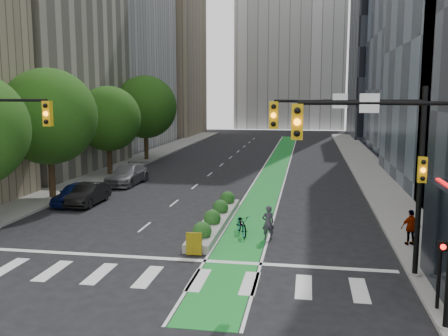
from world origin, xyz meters
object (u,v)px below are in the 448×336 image
(median_planter, at_px, (216,219))
(parked_car_left_near, at_px, (75,194))
(pedestrian_far, at_px, (411,227))
(parked_car_left_far, at_px, (127,175))
(cyclist, at_px, (268,223))
(parked_car_left_mid, at_px, (88,194))
(bicycle, at_px, (242,224))

(median_planter, bearing_deg, parked_car_left_near, 159.79)
(pedestrian_far, bearing_deg, median_planter, -31.66)
(median_planter, height_order, parked_car_left_far, parked_car_left_far)
(median_planter, distance_m, cyclist, 3.74)
(parked_car_left_mid, height_order, parked_car_left_far, parked_car_left_far)
(bicycle, distance_m, parked_car_left_near, 12.64)
(cyclist, relative_size, parked_car_left_mid, 0.41)
(bicycle, bearing_deg, pedestrian_far, -25.96)
(parked_car_left_near, relative_size, pedestrian_far, 2.49)
(parked_car_left_mid, bearing_deg, cyclist, -25.60)
(parked_car_left_far, height_order, pedestrian_far, pedestrian_far)
(parked_car_left_near, height_order, parked_car_left_mid, parked_car_left_near)
(pedestrian_far, bearing_deg, parked_car_left_mid, -35.42)
(parked_car_left_mid, distance_m, pedestrian_far, 19.62)
(parked_car_left_mid, relative_size, pedestrian_far, 2.52)
(cyclist, bearing_deg, pedestrian_far, 156.54)
(bicycle, height_order, parked_car_left_far, parked_car_left_far)
(cyclist, relative_size, parked_car_left_near, 0.41)
(parked_car_left_near, distance_m, pedestrian_far, 20.44)
(bicycle, relative_size, parked_car_left_mid, 0.48)
(bicycle, bearing_deg, parked_car_left_mid, 134.83)
(median_planter, height_order, cyclist, cyclist)
(cyclist, distance_m, parked_car_left_far, 17.99)
(parked_car_left_mid, relative_size, parked_car_left_far, 0.80)
(median_planter, xyz_separation_m, parked_car_left_far, (-9.16, 11.07, 0.39))
(bicycle, distance_m, parked_car_left_mid, 11.86)
(parked_car_left_near, bearing_deg, bicycle, -21.08)
(cyclist, relative_size, parked_car_left_far, 0.32)
(parked_car_left_mid, bearing_deg, pedestrian_far, -17.90)
(cyclist, xyz_separation_m, parked_car_left_far, (-12.16, 13.26, -0.08))
(cyclist, xyz_separation_m, pedestrian_far, (6.60, -0.28, 0.13))
(parked_car_left_far, bearing_deg, cyclist, -45.05)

